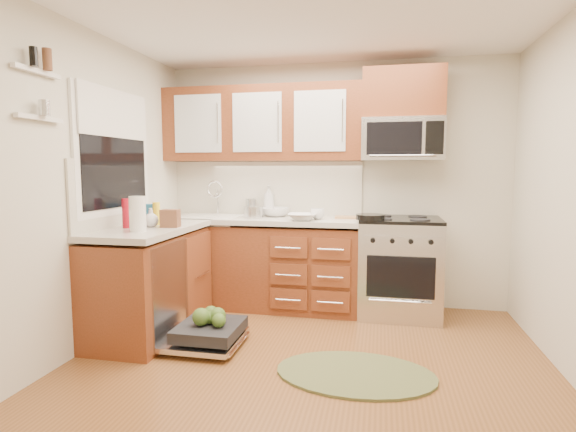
% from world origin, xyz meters
% --- Properties ---
extents(floor, '(3.50, 3.50, 0.00)m').
position_xyz_m(floor, '(0.00, 0.00, 0.00)').
color(floor, brown).
rests_on(floor, ground).
extents(wall_back, '(3.50, 0.04, 2.50)m').
position_xyz_m(wall_back, '(0.00, 1.75, 1.25)').
color(wall_back, beige).
rests_on(wall_back, ground).
extents(wall_front, '(3.50, 0.04, 2.50)m').
position_xyz_m(wall_front, '(0.00, -1.75, 1.25)').
color(wall_front, beige).
rests_on(wall_front, ground).
extents(wall_left, '(0.04, 3.50, 2.50)m').
position_xyz_m(wall_left, '(-1.75, 0.00, 1.25)').
color(wall_left, beige).
rests_on(wall_left, ground).
extents(base_cabinet_back, '(2.05, 0.60, 0.85)m').
position_xyz_m(base_cabinet_back, '(-0.73, 1.45, 0.42)').
color(base_cabinet_back, '#5A2B14').
rests_on(base_cabinet_back, ground).
extents(base_cabinet_left, '(0.60, 1.25, 0.85)m').
position_xyz_m(base_cabinet_left, '(-1.45, 0.52, 0.42)').
color(base_cabinet_left, '#5A2B14').
rests_on(base_cabinet_left, ground).
extents(countertop_back, '(2.07, 0.64, 0.05)m').
position_xyz_m(countertop_back, '(-0.72, 1.44, 0.90)').
color(countertop_back, beige).
rests_on(countertop_back, base_cabinet_back).
extents(countertop_left, '(0.64, 1.27, 0.05)m').
position_xyz_m(countertop_left, '(-1.44, 0.53, 0.90)').
color(countertop_left, beige).
rests_on(countertop_left, base_cabinet_left).
extents(backsplash_back, '(2.05, 0.02, 0.57)m').
position_xyz_m(backsplash_back, '(-0.73, 1.74, 1.21)').
color(backsplash_back, beige).
rests_on(backsplash_back, ground).
extents(backsplash_left, '(0.02, 1.25, 0.57)m').
position_xyz_m(backsplash_left, '(-1.74, 0.52, 1.21)').
color(backsplash_left, beige).
rests_on(backsplash_left, ground).
extents(upper_cabinets, '(2.05, 0.35, 0.75)m').
position_xyz_m(upper_cabinets, '(-0.73, 1.57, 1.88)').
color(upper_cabinets, '#5A2B14').
rests_on(upper_cabinets, ground).
extents(cabinet_over_mw, '(0.76, 0.35, 0.47)m').
position_xyz_m(cabinet_over_mw, '(0.68, 1.57, 2.13)').
color(cabinet_over_mw, '#5A2B14').
rests_on(cabinet_over_mw, ground).
extents(range, '(0.76, 0.64, 0.95)m').
position_xyz_m(range, '(0.68, 1.43, 0.47)').
color(range, silver).
rests_on(range, ground).
extents(microwave, '(0.76, 0.38, 0.40)m').
position_xyz_m(microwave, '(0.68, 1.55, 1.70)').
color(microwave, silver).
rests_on(microwave, ground).
extents(sink, '(0.62, 0.50, 0.26)m').
position_xyz_m(sink, '(-1.25, 1.42, 0.80)').
color(sink, white).
rests_on(sink, ground).
extents(dishwasher, '(0.70, 0.60, 0.20)m').
position_xyz_m(dishwasher, '(-0.86, 0.30, 0.10)').
color(dishwasher, silver).
rests_on(dishwasher, ground).
extents(window, '(0.03, 1.05, 1.05)m').
position_xyz_m(window, '(-1.74, 0.50, 1.55)').
color(window, white).
rests_on(window, ground).
extents(window_blind, '(0.02, 0.96, 0.40)m').
position_xyz_m(window_blind, '(-1.71, 0.50, 1.88)').
color(window_blind, white).
rests_on(window_blind, ground).
extents(shelf_upper, '(0.04, 0.40, 0.03)m').
position_xyz_m(shelf_upper, '(-1.72, -0.35, 2.05)').
color(shelf_upper, white).
rests_on(shelf_upper, ground).
extents(shelf_lower, '(0.04, 0.40, 0.03)m').
position_xyz_m(shelf_lower, '(-1.72, -0.35, 1.75)').
color(shelf_lower, white).
rests_on(shelf_lower, ground).
extents(rug, '(1.30, 1.10, 0.02)m').
position_xyz_m(rug, '(0.35, 0.04, 0.01)').
color(rug, '#555F36').
rests_on(rug, ground).
extents(skillet, '(0.27, 0.27, 0.05)m').
position_xyz_m(skillet, '(0.40, 1.23, 0.97)').
color(skillet, black).
rests_on(skillet, range).
extents(stock_pot, '(0.24, 0.24, 0.12)m').
position_xyz_m(stock_pot, '(-0.76, 1.36, 0.98)').
color(stock_pot, silver).
rests_on(stock_pot, countertop_back).
extents(cutting_board, '(0.27, 0.18, 0.02)m').
position_xyz_m(cutting_board, '(0.18, 1.54, 0.93)').
color(cutting_board, tan).
rests_on(cutting_board, countertop_back).
extents(canister, '(0.14, 0.14, 0.17)m').
position_xyz_m(canister, '(-0.87, 1.65, 1.01)').
color(canister, silver).
rests_on(canister, countertop_back).
extents(paper_towel_roll, '(0.16, 0.16, 0.28)m').
position_xyz_m(paper_towel_roll, '(-1.38, 0.24, 1.06)').
color(paper_towel_roll, white).
rests_on(paper_towel_roll, countertop_left).
extents(mustard_bottle, '(0.08, 0.08, 0.20)m').
position_xyz_m(mustard_bottle, '(-1.45, 0.66, 1.02)').
color(mustard_bottle, yellow).
rests_on(mustard_bottle, countertop_left).
extents(red_bottle, '(0.08, 0.08, 0.25)m').
position_xyz_m(red_bottle, '(-1.59, 0.41, 1.05)').
color(red_bottle, '#AC0E1E').
rests_on(red_bottle, countertop_left).
extents(wooden_box, '(0.16, 0.12, 0.15)m').
position_xyz_m(wooden_box, '(-1.25, 0.53, 1.00)').
color(wooden_box, brown).
rests_on(wooden_box, countertop_left).
extents(blue_carton, '(0.12, 0.07, 0.18)m').
position_xyz_m(blue_carton, '(-1.54, 0.70, 1.01)').
color(blue_carton, teal).
rests_on(blue_carton, countertop_left).
extents(bowl_a, '(0.30, 0.30, 0.07)m').
position_xyz_m(bowl_a, '(-0.25, 1.25, 0.96)').
color(bowl_a, '#999999').
rests_on(bowl_a, countertop_back).
extents(bowl_b, '(0.35, 0.35, 0.09)m').
position_xyz_m(bowl_b, '(-0.58, 1.56, 0.97)').
color(bowl_b, '#999999').
rests_on(bowl_b, countertop_back).
extents(cup, '(0.15, 0.15, 0.11)m').
position_xyz_m(cup, '(-0.11, 1.37, 0.98)').
color(cup, '#999999').
rests_on(cup, countertop_back).
extents(soap_bottle_a, '(0.14, 0.14, 0.32)m').
position_xyz_m(soap_bottle_a, '(-0.68, 1.68, 1.08)').
color(soap_bottle_a, '#999999').
rests_on(soap_bottle_a, countertop_back).
extents(soap_bottle_b, '(0.13, 0.13, 0.21)m').
position_xyz_m(soap_bottle_b, '(-1.62, 0.70, 1.03)').
color(soap_bottle_b, '#999999').
rests_on(soap_bottle_b, countertop_left).
extents(soap_bottle_c, '(0.13, 0.13, 0.16)m').
position_xyz_m(soap_bottle_c, '(-1.42, 0.52, 1.01)').
color(soap_bottle_c, '#999999').
rests_on(soap_bottle_c, countertop_left).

